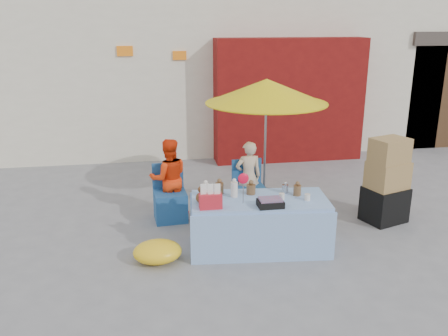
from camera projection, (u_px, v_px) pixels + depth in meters
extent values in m
plane|color=slate|center=(219.00, 255.00, 6.23)|extent=(80.00, 80.00, 0.00)
cube|color=silver|center=(176.00, 48.00, 12.14)|extent=(12.00, 5.00, 4.50)
cube|color=maroon|center=(289.00, 100.00, 10.14)|extent=(3.20, 0.60, 2.60)
cube|color=#4C331E|center=(425.00, 89.00, 12.56)|extent=(2.60, 3.00, 2.40)
cube|color=#3F3833|center=(432.00, 36.00, 12.15)|extent=(2.80, 3.20, 0.30)
cube|color=orange|center=(125.00, 51.00, 9.55)|extent=(0.32, 0.04, 0.20)
cube|color=orange|center=(180.00, 55.00, 9.76)|extent=(0.28, 0.04, 0.18)
cube|color=#91B8E8|center=(259.00, 223.00, 6.33)|extent=(1.86, 0.97, 0.70)
cube|color=#91B8E8|center=(264.00, 239.00, 5.94)|extent=(1.83, 0.21, 0.66)
cube|color=#91B8E8|center=(255.00, 213.00, 6.73)|extent=(1.83, 0.21, 0.66)
cylinder|color=silver|center=(206.00, 190.00, 6.28)|extent=(0.11, 0.11, 0.17)
cylinder|color=brown|center=(219.00, 188.00, 6.39)|extent=(0.12, 0.12, 0.15)
cylinder|color=silver|center=(234.00, 189.00, 6.26)|extent=(0.10, 0.10, 0.21)
cylinder|color=brown|center=(251.00, 189.00, 6.37)|extent=(0.13, 0.13, 0.13)
cylinder|color=#B2B2B7|center=(285.00, 189.00, 6.42)|extent=(0.09, 0.09, 0.11)
cylinder|color=brown|center=(297.00, 190.00, 6.32)|extent=(0.11, 0.11, 0.14)
cylinder|color=silver|center=(282.00, 196.00, 6.18)|extent=(0.08, 0.08, 0.08)
cylinder|color=silver|center=(307.00, 197.00, 6.16)|extent=(0.08, 0.08, 0.08)
sphere|color=brown|center=(201.00, 198.00, 6.06)|extent=(0.14, 0.14, 0.14)
ellipsoid|color=red|center=(243.00, 179.00, 5.97)|extent=(0.15, 0.06, 0.14)
cube|color=red|center=(211.00, 201.00, 5.88)|extent=(0.29, 0.16, 0.19)
cube|color=black|center=(270.00, 203.00, 5.94)|extent=(0.34, 0.26, 0.08)
cube|color=#1D4C86|center=(170.00, 206.00, 7.26)|extent=(0.51, 0.49, 0.45)
cube|color=#1D4C86|center=(168.00, 175.00, 7.34)|extent=(0.48, 0.07, 0.40)
cube|color=#1D4C86|center=(250.00, 201.00, 7.46)|extent=(0.51, 0.49, 0.45)
cube|color=#1D4C86|center=(247.00, 171.00, 7.54)|extent=(0.48, 0.07, 0.40)
imported|color=#EF340C|center=(169.00, 178.00, 7.28)|extent=(0.63, 0.51, 1.24)
imported|color=beige|center=(248.00, 177.00, 7.50)|extent=(0.44, 0.30, 1.15)
cylinder|color=gray|center=(265.00, 148.00, 7.56)|extent=(0.04, 0.04, 2.00)
cone|color=#DCC00B|center=(267.00, 91.00, 7.29)|extent=(1.90, 1.90, 0.38)
cylinder|color=#DCC00B|center=(266.00, 103.00, 7.34)|extent=(1.90, 1.90, 0.02)
cube|color=black|center=(384.00, 204.00, 7.21)|extent=(0.71, 0.64, 0.54)
cube|color=olive|center=(388.00, 175.00, 7.07)|extent=(0.66, 0.58, 0.41)
cube|color=olive|center=(390.00, 150.00, 6.93)|extent=(0.61, 0.53, 0.36)
ellipsoid|color=yellow|center=(157.00, 252.00, 6.01)|extent=(0.69, 0.59, 0.28)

